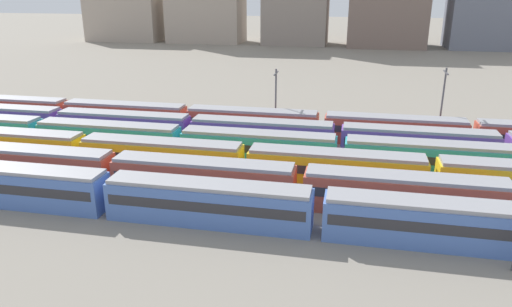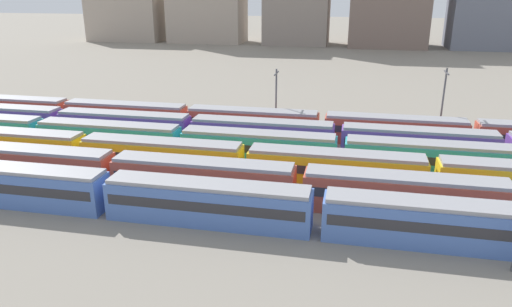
# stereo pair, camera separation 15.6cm
# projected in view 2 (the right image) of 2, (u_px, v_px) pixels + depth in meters

# --- Properties ---
(ground_plane) EXTENTS (600.00, 600.00, 0.00)m
(ground_plane) POSITION_uv_depth(u_px,v_px,m) (20.00, 153.00, 59.23)
(ground_plane) COLOR gray
(train_track_0) EXTENTS (112.50, 3.06, 3.75)m
(train_track_0) POSITION_uv_depth(u_px,v_px,m) (317.00, 212.00, 39.29)
(train_track_0) COLOR #4C70BC
(train_track_0) RESTS_ON ground_plane
(train_track_1) EXTENTS (74.70, 3.06, 3.75)m
(train_track_1) POSITION_uv_depth(u_px,v_px,m) (114.00, 171.00, 48.14)
(train_track_1) COLOR #BC4C38
(train_track_1) RESTS_ON ground_plane
(train_track_2) EXTENTS (112.50, 3.06, 3.75)m
(train_track_2) POSITION_uv_depth(u_px,v_px,m) (432.00, 176.00, 46.90)
(train_track_2) COLOR yellow
(train_track_2) RESTS_ON ground_plane
(train_track_3) EXTENTS (74.70, 3.06, 3.75)m
(train_track_3) POSITION_uv_depth(u_px,v_px,m) (181.00, 142.00, 57.09)
(train_track_3) COLOR teal
(train_track_3) RESTS_ON ground_plane
(train_track_4) EXTENTS (112.50, 3.06, 3.75)m
(train_track_4) POSITION_uv_depth(u_px,v_px,m) (338.00, 139.00, 58.37)
(train_track_4) COLOR #6B429E
(train_track_4) RESTS_ON ground_plane
(train_track_5) EXTENTS (93.60, 3.06, 3.75)m
(train_track_5) POSITION_uv_depth(u_px,v_px,m) (253.00, 122.00, 65.44)
(train_track_5) COLOR #BC4C38
(train_track_5) RESTS_ON ground_plane
(catenary_pole_1) EXTENTS (0.24, 3.20, 8.91)m
(catenary_pole_1) POSITION_uv_depth(u_px,v_px,m) (276.00, 97.00, 66.49)
(catenary_pole_1) COLOR #4C4C51
(catenary_pole_1) RESTS_ON ground_plane
(catenary_pole_3) EXTENTS (0.24, 3.20, 9.75)m
(catenary_pole_3) POSITION_uv_depth(u_px,v_px,m) (443.00, 101.00, 62.17)
(catenary_pole_3) COLOR #4C4C51
(catenary_pole_3) RESTS_ON ground_plane
(distant_building_0) EXTENTS (27.59, 17.05, 22.61)m
(distant_building_0) POSITION_uv_depth(u_px,v_px,m) (128.00, 10.00, 180.93)
(distant_building_0) COLOR #A89989
(distant_building_0) RESTS_ON ground_plane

